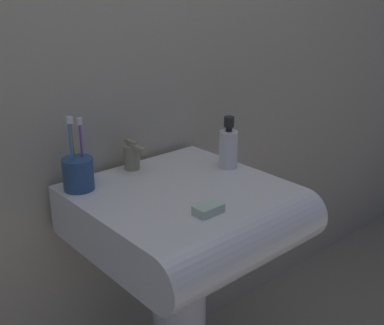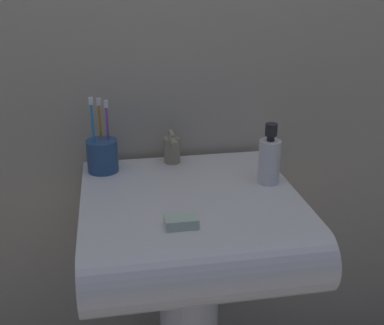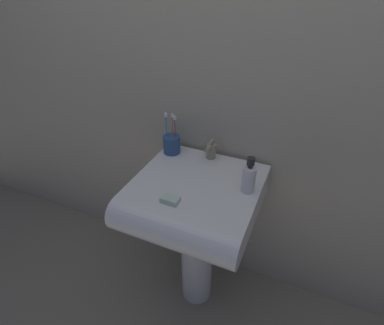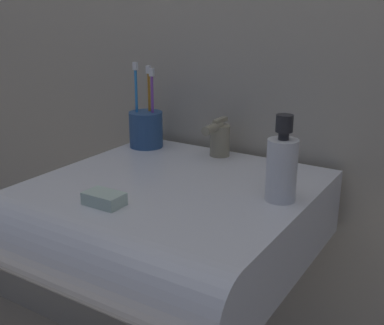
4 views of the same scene
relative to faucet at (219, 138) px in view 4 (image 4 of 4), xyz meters
The scene contains 5 objects.
sink_basin 0.29m from the faucet, 86.66° to the right, with size 0.56×0.58×0.15m.
faucet is the anchor object (origin of this frame).
toothbrush_cup 0.21m from the faucet, behind, with size 0.09×0.09×0.22m.
soap_bottle 0.30m from the faucet, 37.84° to the right, with size 0.06×0.06×0.17m.
bar_soap 0.38m from the faucet, 94.82° to the right, with size 0.07×0.05×0.02m, color silver.
Camera 4 is at (0.53, -0.80, 1.18)m, focal length 45.00 mm.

